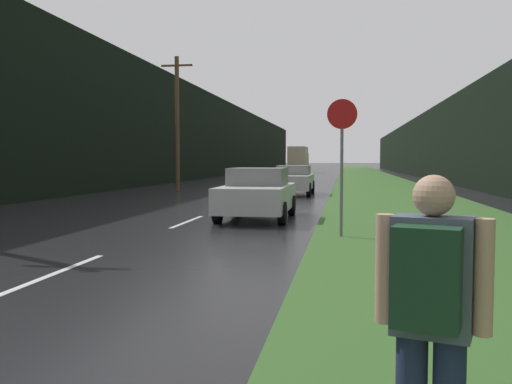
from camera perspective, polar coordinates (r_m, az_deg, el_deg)
name	(u,v)px	position (r m, az deg, el deg)	size (l,w,h in m)	color
grass_verge	(378,184)	(39.26, 12.71, 0.80)	(6.00, 240.00, 0.02)	#386028
lane_stripe_b	(57,272)	(9.02, -20.19, -7.95)	(0.12, 3.00, 0.01)	silver
lane_stripe_c	(187,222)	(15.42, -7.23, -3.11)	(0.12, 3.00, 0.01)	silver
lane_stripe_d	(237,202)	(22.19, -2.05, -1.09)	(0.12, 3.00, 0.01)	silver
treeline_far_side	(194,134)	(51.18, -6.58, 6.07)	(2.00, 140.00, 8.27)	black
treeline_near_side	(442,144)	(49.86, 19.01, 4.81)	(2.00, 140.00, 6.24)	black
utility_pole_far	(177,122)	(31.03, -8.29, 7.34)	(1.80, 0.24, 7.52)	#4C3823
stop_sign	(342,154)	(12.28, 9.02, 3.99)	(0.67, 0.07, 3.10)	slate
hitchhiker_with_backpack	(430,315)	(2.94, 17.87, -12.25)	(0.56, 0.48, 1.67)	#1E2847
car_passing_near	(257,194)	(15.98, 0.15, -0.17)	(1.99, 4.13, 1.50)	#BCBCBC
car_passing_far	(294,180)	(27.12, 3.97, 1.29)	(1.92, 4.54, 1.46)	#BCBCBC
delivery_truck	(299,159)	(72.74, 4.50, 3.46)	(2.41, 8.14, 3.45)	#6E684F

